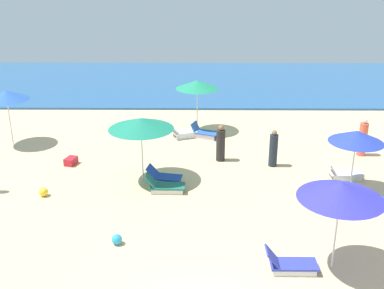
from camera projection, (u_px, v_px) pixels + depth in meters
ocean at (198, 82)px, 32.87m from camera, size 60.00×12.64×0.12m
umbrella_1 at (141, 124)px, 17.65m from camera, size 2.46×2.46×2.53m
lounge_chair_1_0 at (163, 177)px, 18.22m from camera, size 1.41×0.83×0.63m
lounge_chair_1_1 at (164, 186)px, 17.50m from camera, size 1.46×0.64×0.66m
umbrella_2 at (197, 85)px, 22.91m from camera, size 2.09×2.09×2.57m
lounge_chair_2_0 at (183, 132)px, 22.77m from camera, size 1.42×1.03×0.67m
lounge_chair_2_1 at (204, 132)px, 22.80m from camera, size 1.43×1.09×0.70m
umbrella_3 at (357, 137)px, 16.82m from camera, size 1.96×1.96×2.37m
lounge_chair_3_0 at (343, 173)px, 18.55m from camera, size 1.39×0.66×0.69m
lounge_chair_3_1 at (376, 201)px, 16.29m from camera, size 1.60×0.88×0.77m
umbrella_4 at (341, 190)px, 12.36m from camera, size 2.28×2.28×2.64m
lounge_chair_4_0 at (289, 263)px, 13.03m from camera, size 1.45×0.61×0.69m
umbrella_5 at (6, 95)px, 21.21m from camera, size 2.01×2.01×2.56m
beachgoer_1 at (221, 144)px, 20.04m from camera, size 0.53×0.53×1.58m
beachgoer_2 at (363, 138)px, 20.57m from camera, size 0.37×0.37×1.66m
beachgoer_4 at (273, 149)px, 19.50m from camera, size 0.47×0.47×1.57m
beach_ball_0 at (117, 239)px, 14.28m from camera, size 0.32×0.32×0.32m
cooler_box_1 at (71, 161)px, 19.83m from camera, size 0.53×0.64×0.31m
beach_ball_2 at (44, 192)px, 17.18m from camera, size 0.33×0.33×0.33m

